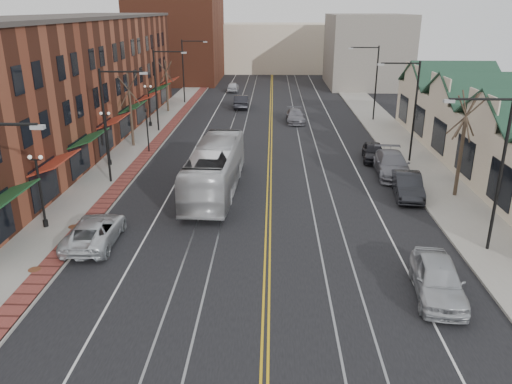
# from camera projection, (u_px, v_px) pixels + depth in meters

# --- Properties ---
(ground) EXTENTS (160.00, 160.00, 0.00)m
(ground) POSITION_uv_depth(u_px,v_px,m) (266.00, 313.00, 20.88)
(ground) COLOR black
(ground) RESTS_ON ground
(sidewalk_left) EXTENTS (4.00, 120.00, 0.15)m
(sidewalk_left) POSITION_uv_depth(u_px,v_px,m) (120.00, 166.00, 39.97)
(sidewalk_left) COLOR gray
(sidewalk_left) RESTS_ON ground
(sidewalk_right) EXTENTS (4.00, 120.00, 0.15)m
(sidewalk_right) POSITION_uv_depth(u_px,v_px,m) (422.00, 169.00, 39.22)
(sidewalk_right) COLOR gray
(sidewalk_right) RESTS_ON ground
(building_left) EXTENTS (10.00, 50.00, 11.00)m
(building_left) POSITION_uv_depth(u_px,v_px,m) (60.00, 84.00, 44.86)
(building_left) COLOR brown
(building_left) RESTS_ON ground
(building_right) EXTENTS (8.00, 36.00, 4.60)m
(building_right) POSITION_uv_depth(u_px,v_px,m) (504.00, 142.00, 38.26)
(building_right) COLOR beige
(building_right) RESTS_ON ground
(backdrop_left) EXTENTS (14.00, 18.00, 14.00)m
(backdrop_left) POSITION_uv_depth(u_px,v_px,m) (178.00, 39.00, 84.53)
(backdrop_left) COLOR brown
(backdrop_left) RESTS_ON ground
(backdrop_mid) EXTENTS (22.00, 14.00, 9.00)m
(backdrop_mid) POSITION_uv_depth(u_px,v_px,m) (272.00, 47.00, 98.95)
(backdrop_mid) COLOR beige
(backdrop_mid) RESTS_ON ground
(backdrop_right) EXTENTS (12.00, 16.00, 11.00)m
(backdrop_right) POSITION_uv_depth(u_px,v_px,m) (366.00, 51.00, 79.39)
(backdrop_right) COLOR slate
(backdrop_right) RESTS_ON ground
(streetlight_l_1) EXTENTS (3.33, 0.25, 8.00)m
(streetlight_l_1) POSITION_uv_depth(u_px,v_px,m) (110.00, 115.00, 34.47)
(streetlight_l_1) COLOR black
(streetlight_l_1) RESTS_ON sidewalk_left
(streetlight_l_2) EXTENTS (3.33, 0.25, 8.00)m
(streetlight_l_2) POSITION_uv_depth(u_px,v_px,m) (160.00, 82.00, 49.46)
(streetlight_l_2) COLOR black
(streetlight_l_2) RESTS_ON sidewalk_left
(streetlight_l_3) EXTENTS (3.33, 0.25, 8.00)m
(streetlight_l_3) POSITION_uv_depth(u_px,v_px,m) (186.00, 65.00, 64.45)
(streetlight_l_3) COLOR black
(streetlight_l_3) RESTS_ON sidewalk_left
(streetlight_r_0) EXTENTS (3.33, 0.25, 8.00)m
(streetlight_r_0) POSITION_uv_depth(u_px,v_px,m) (494.00, 159.00, 24.41)
(streetlight_r_0) COLOR black
(streetlight_r_0) RESTS_ON sidewalk_right
(streetlight_r_1) EXTENTS (3.33, 0.25, 8.00)m
(streetlight_r_1) POSITION_uv_depth(u_px,v_px,m) (410.00, 101.00, 39.40)
(streetlight_r_1) COLOR black
(streetlight_r_1) RESTS_ON sidewalk_right
(streetlight_r_2) EXTENTS (3.33, 0.25, 8.00)m
(streetlight_r_2) POSITION_uv_depth(u_px,v_px,m) (372.00, 75.00, 54.39)
(streetlight_r_2) COLOR black
(streetlight_r_2) RESTS_ON sidewalk_right
(lamppost_l_1) EXTENTS (0.84, 0.28, 4.27)m
(lamppost_l_1) POSITION_uv_depth(u_px,v_px,m) (41.00, 193.00, 28.01)
(lamppost_l_1) COLOR black
(lamppost_l_1) RESTS_ON sidewalk_left
(lamppost_l_2) EXTENTS (0.84, 0.28, 4.27)m
(lamppost_l_2) POSITION_uv_depth(u_px,v_px,m) (108.00, 140.00, 39.26)
(lamppost_l_2) COLOR black
(lamppost_l_2) RESTS_ON sidewalk_left
(lamppost_l_3) EXTENTS (0.84, 0.28, 4.27)m
(lamppost_l_3) POSITION_uv_depth(u_px,v_px,m) (149.00, 107.00, 52.37)
(lamppost_l_3) COLOR black
(lamppost_l_3) RESTS_ON sidewalk_left
(tree_left_near) EXTENTS (1.78, 1.37, 6.48)m
(tree_left_near) POSITION_uv_depth(u_px,v_px,m) (130.00, 109.00, 44.41)
(tree_left_near) COLOR #382B21
(tree_left_near) RESTS_ON sidewalk_left
(tree_left_far) EXTENTS (1.66, 1.28, 6.02)m
(tree_left_far) POSITION_uv_depth(u_px,v_px,m) (167.00, 85.00, 59.48)
(tree_left_far) COLOR #382B21
(tree_left_far) RESTS_ON sidewalk_left
(tree_right_mid) EXTENTS (1.90, 1.46, 6.93)m
(tree_right_mid) POSITION_uv_depth(u_px,v_px,m) (462.00, 143.00, 32.30)
(tree_right_mid) COLOR #382B21
(tree_right_mid) RESTS_ON sidewalk_right
(manhole_mid) EXTENTS (0.60, 0.60, 0.02)m
(manhole_mid) POSITION_uv_depth(u_px,v_px,m) (34.00, 269.00, 23.99)
(manhole_mid) COLOR #592D19
(manhole_mid) RESTS_ON sidewalk_left
(manhole_far) EXTENTS (0.60, 0.60, 0.02)m
(manhole_far) POSITION_uv_depth(u_px,v_px,m) (74.00, 227.00, 28.67)
(manhole_far) COLOR #592D19
(manhole_far) RESTS_ON sidewalk_left
(traffic_signal) EXTENTS (0.18, 0.15, 3.80)m
(traffic_signal) POSITION_uv_depth(u_px,v_px,m) (147.00, 127.00, 42.88)
(traffic_signal) COLOR black
(traffic_signal) RESTS_ON sidewalk_left
(transit_bus) EXTENTS (3.27, 12.07, 3.33)m
(transit_bus) POSITION_uv_depth(u_px,v_px,m) (215.00, 169.00, 33.97)
(transit_bus) COLOR silver
(transit_bus) RESTS_ON ground
(parked_suv) EXTENTS (2.58, 5.33, 1.46)m
(parked_suv) POSITION_uv_depth(u_px,v_px,m) (95.00, 231.00, 26.74)
(parked_suv) COLOR silver
(parked_suv) RESTS_ON ground
(parked_car_a) EXTENTS (2.58, 5.17, 1.69)m
(parked_car_a) POSITION_uv_depth(u_px,v_px,m) (438.00, 279.00, 21.81)
(parked_car_a) COLOR #B4B7BC
(parked_car_a) RESTS_ON ground
(parked_car_b) EXTENTS (2.20, 4.98, 1.59)m
(parked_car_b) POSITION_uv_depth(u_px,v_px,m) (408.00, 185.00, 33.42)
(parked_car_b) COLOR black
(parked_car_b) RESTS_ON ground
(parked_car_c) EXTENTS (2.76, 6.03, 1.71)m
(parked_car_c) POSITION_uv_depth(u_px,v_px,m) (392.00, 164.00, 37.66)
(parked_car_c) COLOR slate
(parked_car_c) RESTS_ON ground
(parked_car_d) EXTENTS (2.20, 4.45, 1.46)m
(parked_car_d) POSITION_uv_depth(u_px,v_px,m) (373.00, 152.00, 41.39)
(parked_car_d) COLOR black
(parked_car_d) RESTS_ON ground
(distant_car_left) EXTENTS (1.84, 4.97, 1.63)m
(distant_car_left) POSITION_uv_depth(u_px,v_px,m) (241.00, 102.00, 62.96)
(distant_car_left) COLOR black
(distant_car_left) RESTS_ON ground
(distant_car_right) EXTENTS (2.06, 4.86, 1.40)m
(distant_car_right) POSITION_uv_depth(u_px,v_px,m) (295.00, 116.00, 55.13)
(distant_car_right) COLOR slate
(distant_car_right) RESTS_ON ground
(distant_car_far) EXTENTS (1.73, 4.21, 1.43)m
(distant_car_far) POSITION_uv_depth(u_px,v_px,m) (233.00, 87.00, 75.27)
(distant_car_far) COLOR silver
(distant_car_far) RESTS_ON ground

